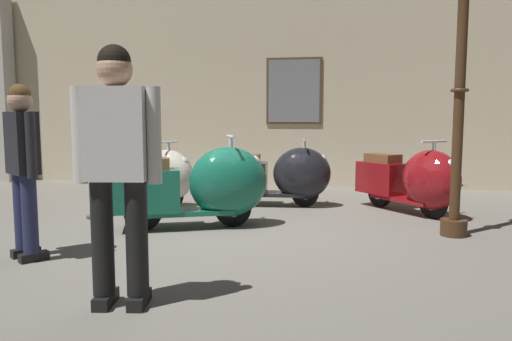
% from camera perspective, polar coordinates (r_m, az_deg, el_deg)
% --- Properties ---
extents(ground_plane, '(60.00, 60.00, 0.00)m').
position_cam_1_polar(ground_plane, '(5.51, -3.82, -7.37)').
color(ground_plane, slate).
extents(showroom_back_wall, '(18.00, 0.63, 3.80)m').
position_cam_1_polar(showroom_back_wall, '(9.39, 0.88, 9.92)').
color(showroom_back_wall, beige).
rests_on(showroom_back_wall, ground).
extents(scooter_0, '(1.62, 0.85, 0.95)m').
position_cam_1_polar(scooter_0, '(7.25, -11.83, -0.71)').
color(scooter_0, black).
rests_on(scooter_0, ground).
extents(scooter_1, '(1.83, 1.10, 1.08)m').
position_cam_1_polar(scooter_1, '(5.76, -6.08, -1.78)').
color(scooter_1, black).
rests_on(scooter_1, ground).
extents(scooter_2, '(1.63, 0.56, 0.98)m').
position_cam_1_polar(scooter_2, '(7.13, 3.25, -0.60)').
color(scooter_2, black).
rests_on(scooter_2, ground).
extents(scooter_3, '(1.40, 1.56, 1.00)m').
position_cam_1_polar(scooter_3, '(6.86, 17.95, -1.08)').
color(scooter_3, black).
rests_on(scooter_3, ground).
extents(lamppost, '(0.28, 0.28, 2.95)m').
position_cam_1_polar(lamppost, '(5.70, 22.51, 7.39)').
color(lamppost, '#472D19').
rests_on(lamppost, ground).
extents(visitor_0, '(0.59, 0.32, 1.76)m').
position_cam_1_polar(visitor_0, '(3.39, -15.80, 1.36)').
color(visitor_0, black).
rests_on(visitor_0, ground).
extents(visitor_1, '(0.45, 0.39, 1.58)m').
position_cam_1_polar(visitor_1, '(4.87, -25.44, 1.19)').
color(visitor_1, black).
rests_on(visitor_1, ground).
extents(info_stanchion, '(0.34, 0.28, 1.12)m').
position_cam_1_polar(info_stanchion, '(6.61, -18.02, -1.26)').
color(info_stanchion, '#333338').
rests_on(info_stanchion, ground).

